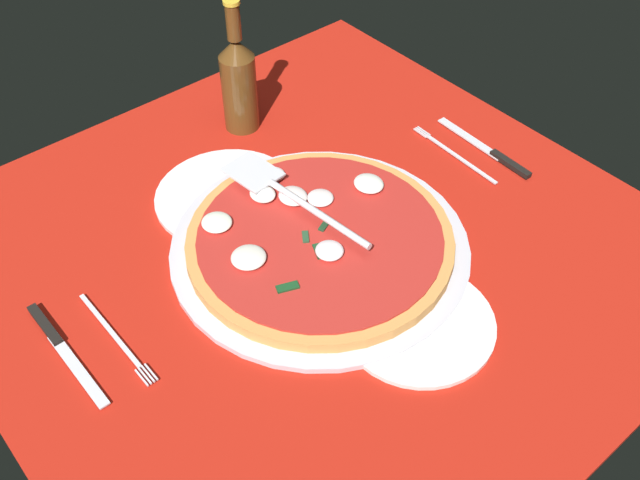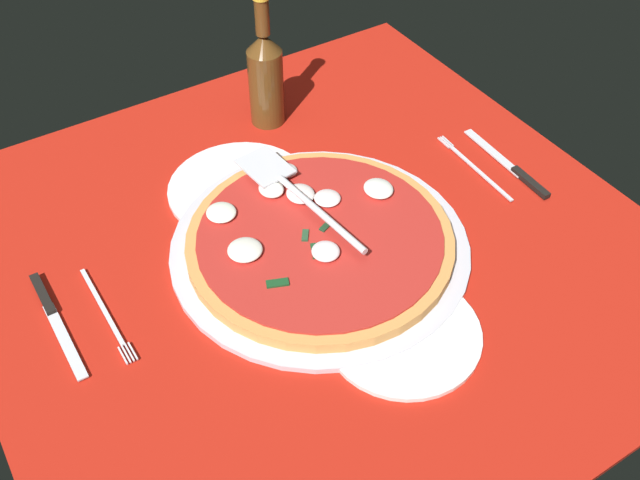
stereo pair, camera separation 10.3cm
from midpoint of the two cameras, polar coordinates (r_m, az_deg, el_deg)
ground_plane at (r=104.97cm, az=-3.36°, el=-1.03°), size 92.06×92.06×0.80cm
checker_pattern at (r=104.65cm, az=-3.37°, el=-0.86°), size 92.06×92.06×0.10cm
pizza_pan at (r=103.88cm, az=-2.83°, el=-0.76°), size 42.19×42.19×1.19cm
dinner_plate_left at (r=95.28cm, az=4.48°, el=-6.61°), size 20.09×20.09×1.00cm
dinner_plate_right at (r=113.31cm, az=-9.74°, el=3.19°), size 21.98×21.98×1.00cm
pizza at (r=102.87cm, az=-2.99°, el=-0.04°), size 37.50×37.50×3.28cm
pizza_server at (r=106.00cm, az=-5.22°, el=3.38°), size 27.24×6.91×1.00cm
place_setting_near at (r=121.22cm, az=9.40°, el=6.39°), size 21.07×11.93×1.40cm
place_setting_far at (r=99.35cm, az=-20.46°, el=-7.69°), size 20.20×13.21×1.40cm
beer_bottle at (r=122.45cm, az=-8.76°, el=11.92°), size 5.78×5.78×23.08cm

